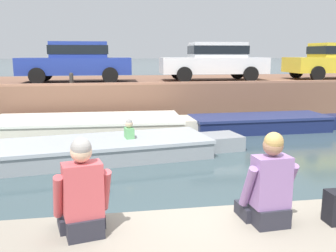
{
  "coord_description": "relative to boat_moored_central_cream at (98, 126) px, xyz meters",
  "views": [
    {
      "loc": [
        -1.04,
        -3.87,
        2.52
      ],
      "look_at": [
        0.14,
        3.31,
        1.11
      ],
      "focal_mm": 40.0,
      "sensor_mm": 36.0,
      "label": 1
    }
  ],
  "objects": [
    {
      "name": "mooring_bollard_mid",
      "position": [
        -0.9,
        1.88,
        1.39
      ],
      "size": [
        0.15,
        0.15,
        0.44
      ],
      "color": "#2D2B28",
      "rests_on": "far_quay_wall"
    },
    {
      "name": "far_wall_coping",
      "position": [
        1.36,
        1.75,
        1.19
      ],
      "size": [
        60.0,
        0.24,
        0.08
      ],
      "primitive_type": "cube",
      "color": "#9F6C52",
      "rests_on": "far_quay_wall"
    },
    {
      "name": "person_seated_left",
      "position": [
        0.06,
        -8.26,
        0.9
      ],
      "size": [
        0.58,
        0.59,
        0.97
      ],
      "color": "#282833",
      "rests_on": "near_quay"
    },
    {
      "name": "ground_plane",
      "position": [
        1.36,
        -3.1,
        -0.28
      ],
      "size": [
        400.0,
        400.0,
        0.0
      ],
      "primitive_type": "plane",
      "color": "#3D5156"
    },
    {
      "name": "car_right_inner_yellow",
      "position": [
        10.11,
        3.35,
        1.99
      ],
      "size": [
        3.96,
        1.94,
        1.54
      ],
      "color": "yellow",
      "rests_on": "far_quay_wall"
    },
    {
      "name": "car_centre_white",
      "position": [
        4.72,
        3.35,
        1.99
      ],
      "size": [
        4.34,
        2.04,
        1.54
      ],
      "color": "white",
      "rests_on": "far_quay_wall"
    },
    {
      "name": "motorboat_passing",
      "position": [
        0.29,
        -2.68,
        -0.05
      ],
      "size": [
        6.75,
        2.63,
        0.95
      ],
      "color": "#93999E",
      "rests_on": "ground"
    },
    {
      "name": "far_quay_wall",
      "position": [
        1.36,
        4.63,
        0.43
      ],
      "size": [
        60.0,
        6.0,
        1.43
      ],
      "primitive_type": "cube",
      "color": "brown",
      "rests_on": "ground"
    },
    {
      "name": "boat_moored_central_cream",
      "position": [
        0.0,
        0.0,
        0.0
      ],
      "size": [
        6.94,
        2.49,
        0.57
      ],
      "color": "silver",
      "rests_on": "ground"
    },
    {
      "name": "car_left_inner_blue",
      "position": [
        -0.78,
        3.35,
        1.99
      ],
      "size": [
        4.24,
        1.91,
        1.54
      ],
      "color": "#233893",
      "rests_on": "far_quay_wall"
    },
    {
      "name": "person_seated_right",
      "position": [
        1.9,
        -8.32,
        0.9
      ],
      "size": [
        0.55,
        0.55,
        0.97
      ],
      "color": "#282833",
      "rests_on": "near_quay"
    },
    {
      "name": "bottle_drink",
      "position": [
        1.98,
        -8.3,
        0.62
      ],
      "size": [
        0.06,
        0.06,
        0.2
      ],
      "color": "#E07F6B",
      "rests_on": "near_quay"
    },
    {
      "name": "boat_moored_east_navy",
      "position": [
        5.51,
        -0.13,
        -0.03
      ],
      "size": [
        5.44,
        1.69,
        0.51
      ],
      "color": "navy",
      "rests_on": "ground"
    }
  ]
}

